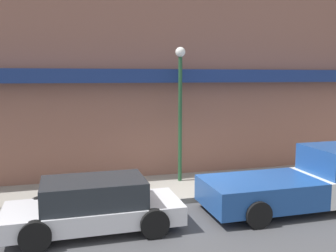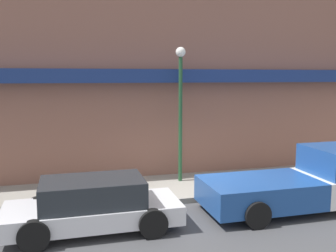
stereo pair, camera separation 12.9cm
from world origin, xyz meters
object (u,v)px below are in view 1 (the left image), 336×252
object	(u,v)px
fire_hydrant	(235,181)
street_lamp	(180,97)
parked_car	(94,205)
pickup_truck	(304,182)

from	to	relation	value
fire_hydrant	street_lamp	size ratio (longest dim) A/B	0.12
fire_hydrant	parked_car	bearing A→B (deg)	-160.25
parked_car	street_lamp	distance (m)	5.47
pickup_truck	street_lamp	world-z (taller)	street_lamp
street_lamp	parked_car	bearing A→B (deg)	-135.63
parked_car	street_lamp	xyz separation A→B (m)	(3.44, 3.36, 2.62)
pickup_truck	parked_car	world-z (taller)	pickup_truck
pickup_truck	parked_car	distance (m)	6.41
street_lamp	pickup_truck	bearing A→B (deg)	-48.58
parked_car	fire_hydrant	xyz separation A→B (m)	(4.94, 1.77, -0.21)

